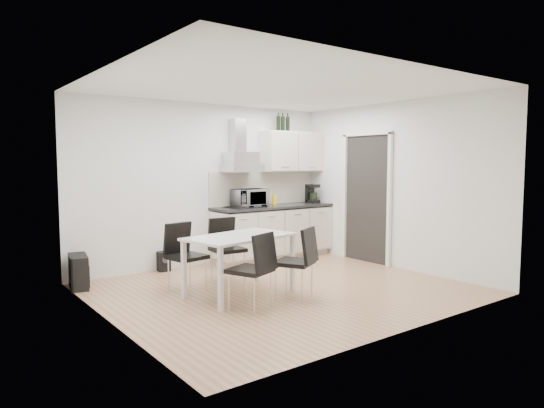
# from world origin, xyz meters

# --- Properties ---
(ground) EXTENTS (4.50, 4.50, 0.00)m
(ground) POSITION_xyz_m (0.00, 0.00, 0.00)
(ground) COLOR tan
(ground) RESTS_ON ground
(wall_back) EXTENTS (4.50, 0.10, 2.60)m
(wall_back) POSITION_xyz_m (0.00, 2.00, 1.30)
(wall_back) COLOR white
(wall_back) RESTS_ON ground
(wall_front) EXTENTS (4.50, 0.10, 2.60)m
(wall_front) POSITION_xyz_m (0.00, -2.00, 1.30)
(wall_front) COLOR white
(wall_front) RESTS_ON ground
(wall_left) EXTENTS (0.10, 4.00, 2.60)m
(wall_left) POSITION_xyz_m (-2.25, 0.00, 1.30)
(wall_left) COLOR white
(wall_left) RESTS_ON ground
(wall_right) EXTENTS (0.10, 4.00, 2.60)m
(wall_right) POSITION_xyz_m (2.25, 0.00, 1.30)
(wall_right) COLOR white
(wall_right) RESTS_ON ground
(ceiling) EXTENTS (4.50, 4.50, 0.00)m
(ceiling) POSITION_xyz_m (0.00, 0.00, 2.60)
(ceiling) COLOR white
(ceiling) RESTS_ON wall_back
(doorway) EXTENTS (0.08, 1.04, 2.10)m
(doorway) POSITION_xyz_m (2.21, 0.55, 1.05)
(doorway) COLOR white
(doorway) RESTS_ON ground
(kitchenette) EXTENTS (2.22, 0.64, 2.52)m
(kitchenette) POSITION_xyz_m (1.19, 1.73, 0.83)
(kitchenette) COLOR beige
(kitchenette) RESTS_ON ground
(dining_table) EXTENTS (1.46, 1.00, 0.75)m
(dining_table) POSITION_xyz_m (-0.58, 0.09, 0.66)
(dining_table) COLOR white
(dining_table) RESTS_ON ground
(chair_far_left) EXTENTS (0.52, 0.57, 0.88)m
(chair_far_left) POSITION_xyz_m (-1.05, 0.63, 0.44)
(chair_far_left) COLOR black
(chair_far_left) RESTS_ON ground
(chair_far_right) EXTENTS (0.49, 0.54, 0.88)m
(chair_far_right) POSITION_xyz_m (-0.35, 0.77, 0.44)
(chair_far_right) COLOR black
(chair_far_right) RESTS_ON ground
(chair_near_left) EXTENTS (0.59, 0.63, 0.88)m
(chair_near_left) POSITION_xyz_m (-0.83, -0.49, 0.44)
(chair_near_left) COLOR black
(chair_near_left) RESTS_ON ground
(chair_near_right) EXTENTS (0.63, 0.65, 0.88)m
(chair_near_right) POSITION_xyz_m (-0.17, -0.47, 0.44)
(chair_near_right) COLOR black
(chair_near_right) RESTS_ON ground
(guitar_amp) EXTENTS (0.32, 0.56, 0.44)m
(guitar_amp) POSITION_xyz_m (-2.12, 1.65, 0.22)
(guitar_amp) COLOR black
(guitar_amp) RESTS_ON ground
(floor_speaker) EXTENTS (0.20, 0.18, 0.30)m
(floor_speaker) POSITION_xyz_m (-0.80, 1.90, 0.15)
(floor_speaker) COLOR black
(floor_speaker) RESTS_ON ground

